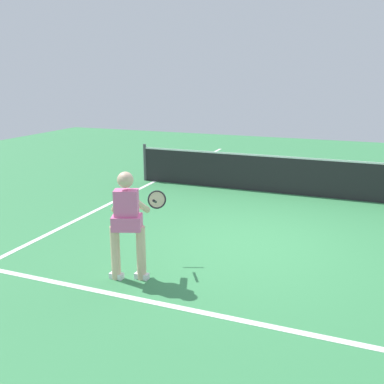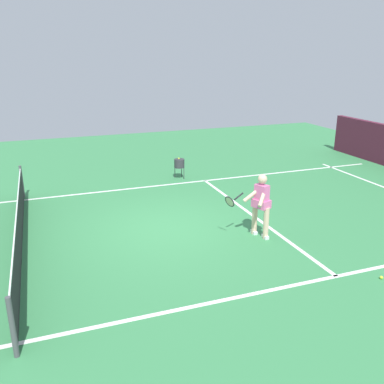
# 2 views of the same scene
# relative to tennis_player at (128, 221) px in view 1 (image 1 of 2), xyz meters

# --- Properties ---
(ground_plane) EXTENTS (26.59, 26.59, 0.00)m
(ground_plane) POSITION_rel_tennis_player_xyz_m (1.25, 1.93, -0.85)
(ground_plane) COLOR #38844C
(service_line_marking) EXTENTS (7.01, 0.10, 0.01)m
(service_line_marking) POSITION_rel_tennis_player_xyz_m (1.25, -0.52, -0.84)
(service_line_marking) COLOR white
(service_line_marking) RESTS_ON ground
(sideline_left_marking) EXTENTS (0.10, 18.45, 0.01)m
(sideline_left_marking) POSITION_rel_tennis_player_xyz_m (-2.25, 1.93, -0.84)
(sideline_left_marking) COLOR white
(sideline_left_marking) RESTS_ON ground
(court_net) EXTENTS (7.69, 0.08, 1.00)m
(court_net) POSITION_rel_tennis_player_xyz_m (1.25, 5.38, -0.38)
(court_net) COLOR #4C4C51
(court_net) RESTS_ON ground
(tennis_player) EXTENTS (0.66, 1.10, 1.55)m
(tennis_player) POSITION_rel_tennis_player_xyz_m (0.00, 0.00, 0.00)
(tennis_player) COLOR beige
(tennis_player) RESTS_ON ground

